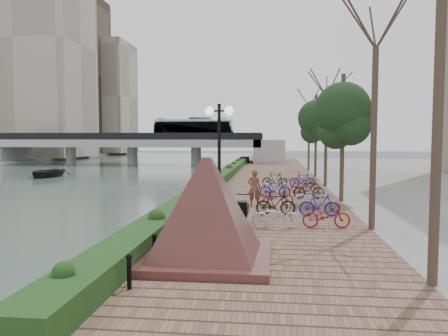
# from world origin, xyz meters

# --- Properties ---
(ground) EXTENTS (220.00, 220.00, 0.00)m
(ground) POSITION_xyz_m (0.00, 0.00, 0.00)
(ground) COLOR #59595B
(ground) RESTS_ON ground
(river_water) EXTENTS (30.00, 130.00, 0.02)m
(river_water) POSITION_xyz_m (-15.00, 25.00, 0.01)
(river_water) COLOR #425349
(river_water) RESTS_ON ground
(promenade) EXTENTS (8.00, 75.00, 0.50)m
(promenade) POSITION_xyz_m (4.00, 17.50, 0.25)
(promenade) COLOR brown
(promenade) RESTS_ON ground
(hedge) EXTENTS (1.10, 56.00, 0.60)m
(hedge) POSITION_xyz_m (0.60, 20.00, 0.80)
(hedge) COLOR #173714
(hedge) RESTS_ON promenade
(chain_fence) EXTENTS (0.10, 14.10, 0.70)m
(chain_fence) POSITION_xyz_m (1.40, 2.00, 0.85)
(chain_fence) COLOR black
(chain_fence) RESTS_ON promenade
(granite_monument) EXTENTS (5.29, 5.29, 2.76)m
(granite_monument) POSITION_xyz_m (2.74, -2.66, 1.90)
(granite_monument) COLOR #49281F
(granite_monument) RESTS_ON promenade
(lamppost) EXTENTS (1.02, 0.32, 4.46)m
(lamppost) POSITION_xyz_m (2.57, 1.45, 3.75)
(lamppost) COLOR black
(lamppost) RESTS_ON promenade
(motorcycle) EXTENTS (0.56, 1.80, 1.13)m
(motorcycle) POSITION_xyz_m (3.37, 2.10, 1.06)
(motorcycle) COLOR black
(motorcycle) RESTS_ON promenade
(pedestrian) EXTENTS (0.64, 0.42, 1.73)m
(pedestrian) POSITION_xyz_m (3.59, 6.88, 1.37)
(pedestrian) COLOR brown
(pedestrian) RESTS_ON promenade
(bicycle_parking) EXTENTS (2.40, 14.69, 1.00)m
(bicycle_parking) POSITION_xyz_m (5.50, 8.26, 0.97)
(bicycle_parking) COLOR silver
(bicycle_parking) RESTS_ON promenade
(street_trees) EXTENTS (3.20, 37.12, 6.80)m
(street_trees) POSITION_xyz_m (8.00, 12.68, 3.69)
(street_trees) COLOR #35271F
(street_trees) RESTS_ON promenade
(bridge) EXTENTS (36.00, 10.77, 6.50)m
(bridge) POSITION_xyz_m (-13.20, 45.00, 3.37)
(bridge) COLOR #9E9E99
(bridge) RESTS_ON ground
(boat) EXTENTS (3.62, 4.88, 0.97)m
(boat) POSITION_xyz_m (-16.96, 25.27, 0.51)
(boat) COLOR black
(boat) RESTS_ON river_water
(far_buildings) EXTENTS (35.00, 38.00, 38.00)m
(far_buildings) POSITION_xyz_m (-41.66, 65.91, 16.12)
(far_buildings) COLOR #A19986
(far_buildings) RESTS_ON far_bank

